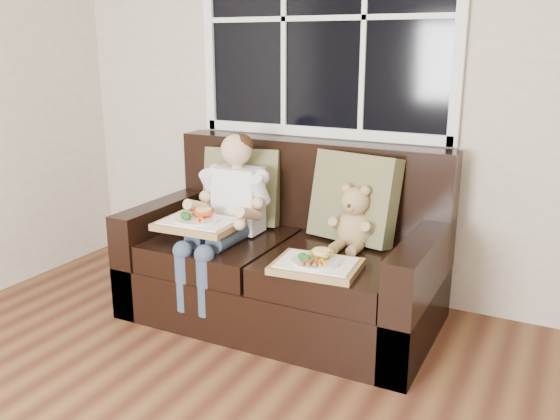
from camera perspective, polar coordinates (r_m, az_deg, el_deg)
The scene contains 8 objects.
window_back at distance 3.59m, azimuth 4.23°, elevation 17.94°, with size 1.62×0.04×1.37m.
loveseat at distance 3.38m, azimuth 0.70°, elevation -5.05°, with size 1.70×0.92×0.96m.
pillow_left at distance 3.58m, azimuth -3.65°, elevation 2.26°, with size 0.49×0.30×0.47m.
pillow_right at distance 3.28m, azimuth 7.15°, elevation 1.17°, with size 0.52×0.31×0.50m.
child at distance 3.32m, azimuth -4.94°, elevation 0.66°, with size 0.39×0.60×0.89m.
teddy_bear at distance 3.19m, azimuth 7.18°, elevation -1.09°, with size 0.21×0.27×0.36m.
tray_left at distance 3.24m, azimuth -7.83°, elevation -1.16°, with size 0.44×0.34×0.10m.
tray_right at distance 2.89m, azimuth 3.54°, elevation -5.23°, with size 0.44×0.35×0.09m.
Camera 1 is at (0.91, -0.82, 1.51)m, focal length 38.00 mm.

